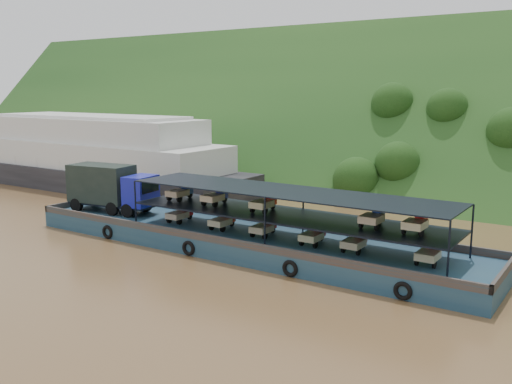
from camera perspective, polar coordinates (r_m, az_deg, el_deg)
The scene contains 4 objects.
ground at distance 42.18m, azimuth -0.00°, elevation -5.16°, with size 160.00×160.00×0.00m, color brown.
hillside at distance 74.23m, azimuth 15.62°, elevation 1.21°, with size 140.00×28.00×28.00m, color #153814.
cargo_barge at distance 41.45m, azimuth -3.33°, elevation -3.65°, with size 35.00×7.18×5.06m.
passenger_ferry at distance 68.87m, azimuth -16.01°, elevation 3.52°, with size 40.89×10.33×8.27m.
Camera 1 is at (22.57, -33.81, 11.24)m, focal length 40.00 mm.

